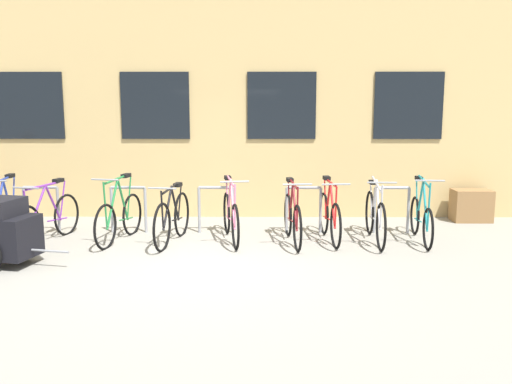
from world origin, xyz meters
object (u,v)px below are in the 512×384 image
object	(u,v)px
bike_trailer	(0,230)
planter_box	(471,206)
bicycle_pink	(231,216)
bicycle_teal	(421,218)
bicycle_purple	(48,218)
bicycle_red	(329,216)
bicycle_maroon	(292,218)
bicycle_blue	(6,217)
bicycle_black	(172,218)
bicycle_silver	(375,217)
bicycle_green	(119,217)

from	to	relation	value
bike_trailer	planter_box	xyz separation A→B (m)	(7.54, 2.84, -0.18)
bicycle_pink	bicycle_teal	world-z (taller)	bicycle_teal
planter_box	bicycle_purple	bearing A→B (deg)	-167.73
bicycle_purple	bicycle_red	size ratio (longest dim) A/B	1.03
bicycle_teal	bicycle_maroon	bearing A→B (deg)	-176.76
bicycle_pink	bicycle_maroon	size ratio (longest dim) A/B	1.03
bicycle_maroon	planter_box	bearing A→B (deg)	24.82
bicycle_purple	planter_box	world-z (taller)	bicycle_purple
bicycle_blue	planter_box	size ratio (longest dim) A/B	2.32
bicycle_black	bike_trailer	distance (m)	2.48
bicycle_teal	bicycle_maroon	distance (m)	2.09
bicycle_teal	bike_trailer	bearing A→B (deg)	-167.55
bicycle_silver	bicycle_red	size ratio (longest dim) A/B	1.09
bicycle_purple	bicycle_black	bearing A→B (deg)	-0.77
bicycle_green	bicycle_black	xyz separation A→B (m)	(0.87, -0.09, 0.00)
bicycle_pink	bike_trailer	bearing A→B (deg)	-155.77
bicycle_blue	bicycle_black	xyz separation A→B (m)	(2.73, -0.14, 0.02)
bicycle_pink	bicycle_maroon	bearing A→B (deg)	-8.31
bicycle_green	planter_box	xyz separation A→B (m)	(6.25, 1.54, -0.09)
bicycle_pink	planter_box	distance (m)	4.69
bicycle_silver	bicycle_purple	bearing A→B (deg)	-178.94
bicycle_silver	bicycle_green	xyz separation A→B (m)	(-4.11, -0.03, -0.01)
bicycle_blue	bicycle_red	bearing A→B (deg)	0.53
bicycle_purple	bicycle_silver	xyz separation A→B (m)	(5.24, 0.10, 0.01)
bicycle_pink	bicycle_blue	bearing A→B (deg)	-179.44
bicycle_maroon	bicycle_purple	bearing A→B (deg)	-179.97
bicycle_red	bicycle_maroon	world-z (taller)	bicycle_maroon
bicycle_black	bicycle_red	bearing A→B (deg)	4.23
bicycle_purple	bicycle_blue	size ratio (longest dim) A/B	1.07
bicycle_pink	planter_box	world-z (taller)	bicycle_pink
bicycle_red	bicycle_purple	bearing A→B (deg)	-177.98
bicycle_black	bicycle_maroon	world-z (taller)	bicycle_maroon
bicycle_purple	bicycle_maroon	xyz separation A→B (m)	(3.91, 0.00, 0.01)
bicycle_red	bicycle_maroon	xyz separation A→B (m)	(-0.61, -0.16, 0.00)
bicycle_silver	bicycle_maroon	bearing A→B (deg)	-175.93
bicycle_green	bicycle_maroon	world-z (taller)	bicycle_green
bicycle_purple	bicycle_red	xyz separation A→B (m)	(4.52, 0.16, 0.00)
bicycle_teal	bicycle_black	xyz separation A→B (m)	(-3.99, -0.15, 0.02)
bicycle_purple	bicycle_teal	size ratio (longest dim) A/B	1.03
bicycle_green	bicycle_red	bearing A→B (deg)	1.56
bicycle_teal	bike_trailer	size ratio (longest dim) A/B	1.13
bicycle_maroon	bicycle_teal	bearing A→B (deg)	3.24
bicycle_silver	bicycle_teal	xyz separation A→B (m)	(0.75, 0.02, -0.02)
bicycle_silver	bicycle_green	distance (m)	4.11
bicycle_black	planter_box	size ratio (longest dim) A/B	2.46
bicycle_teal	bicycle_red	size ratio (longest dim) A/B	1.00
planter_box	bike_trailer	bearing A→B (deg)	-159.33
bike_trailer	planter_box	bearing A→B (deg)	20.67
bicycle_purple	bicycle_green	xyz separation A→B (m)	(1.13, 0.07, 0.01)
bicycle_pink	bicycle_red	size ratio (longest dim) A/B	1.05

